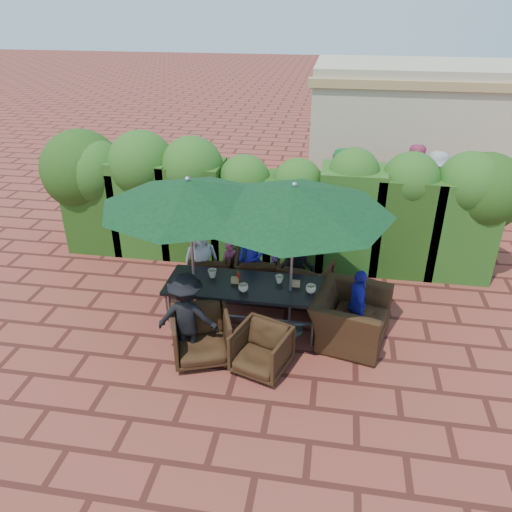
% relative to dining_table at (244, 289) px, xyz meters
% --- Properties ---
extents(ground, '(80.00, 80.00, 0.00)m').
position_rel_dining_table_xyz_m(ground, '(0.08, 0.02, -0.68)').
color(ground, maroon).
rests_on(ground, ground).
extents(dining_table, '(2.40, 0.90, 0.75)m').
position_rel_dining_table_xyz_m(dining_table, '(0.00, 0.00, 0.00)').
color(dining_table, black).
rests_on(dining_table, ground).
extents(umbrella_left, '(2.56, 2.56, 2.46)m').
position_rel_dining_table_xyz_m(umbrella_left, '(-0.77, -0.07, 1.54)').
color(umbrella_left, gray).
rests_on(umbrella_left, ground).
extents(umbrella_right, '(2.80, 2.80, 2.46)m').
position_rel_dining_table_xyz_m(umbrella_right, '(0.72, -0.05, 1.54)').
color(umbrella_right, gray).
rests_on(umbrella_right, ground).
extents(chair_far_left, '(0.78, 0.74, 0.74)m').
position_rel_dining_table_xyz_m(chair_far_left, '(-0.77, 1.05, -0.31)').
color(chair_far_left, black).
rests_on(chair_far_left, ground).
extents(chair_far_mid, '(0.87, 0.83, 0.80)m').
position_rel_dining_table_xyz_m(chair_far_mid, '(0.04, 1.05, -0.28)').
color(chair_far_mid, black).
rests_on(chair_far_mid, ground).
extents(chair_far_right, '(0.95, 0.92, 0.80)m').
position_rel_dining_table_xyz_m(chair_far_right, '(0.89, 0.93, -0.28)').
color(chair_far_right, black).
rests_on(chair_far_right, ground).
extents(chair_near_left, '(1.01, 0.98, 0.82)m').
position_rel_dining_table_xyz_m(chair_near_left, '(-0.46, -0.88, -0.26)').
color(chair_near_left, black).
rests_on(chair_near_left, ground).
extents(chair_near_right, '(0.88, 0.85, 0.73)m').
position_rel_dining_table_xyz_m(chair_near_right, '(0.43, -1.00, -0.31)').
color(chair_near_right, black).
rests_on(chair_near_right, ground).
extents(chair_end_right, '(1.02, 1.33, 1.04)m').
position_rel_dining_table_xyz_m(chair_end_right, '(1.64, -0.09, -0.16)').
color(chair_end_right, black).
rests_on(chair_end_right, ground).
extents(adult_far_left, '(0.71, 0.57, 1.24)m').
position_rel_dining_table_xyz_m(adult_far_left, '(-0.93, 0.91, -0.05)').
color(adult_far_left, silver).
rests_on(adult_far_left, ground).
extents(adult_far_mid, '(0.55, 0.48, 1.35)m').
position_rel_dining_table_xyz_m(adult_far_mid, '(-0.03, 0.94, -0.00)').
color(adult_far_mid, '#211FA8').
rests_on(adult_far_mid, ground).
extents(adult_far_right, '(0.63, 0.43, 1.21)m').
position_rel_dining_table_xyz_m(adult_far_right, '(0.76, 0.86, -0.07)').
color(adult_far_right, black).
rests_on(adult_far_right, ground).
extents(adult_near_left, '(0.89, 0.44, 1.36)m').
position_rel_dining_table_xyz_m(adult_near_left, '(-0.65, -0.88, 0.00)').
color(adult_near_left, black).
rests_on(adult_near_left, ground).
extents(adult_end_right, '(0.44, 0.71, 1.14)m').
position_rel_dining_table_xyz_m(adult_end_right, '(1.74, 0.01, -0.11)').
color(adult_end_right, '#211FA8').
rests_on(adult_end_right, ground).
extents(child_left, '(0.40, 0.37, 0.90)m').
position_rel_dining_table_xyz_m(child_left, '(-0.45, 1.10, -0.23)').
color(child_left, '#C64672').
rests_on(child_left, ground).
extents(child_right, '(0.29, 0.24, 0.78)m').
position_rel_dining_table_xyz_m(child_right, '(0.36, 0.98, -0.29)').
color(child_right, '#7A4699').
rests_on(child_right, ground).
extents(pedestrian_a, '(1.72, 1.38, 1.78)m').
position_rel_dining_table_xyz_m(pedestrian_a, '(1.39, 4.27, 0.21)').
color(pedestrian_a, '#278F44').
rests_on(pedestrian_a, ground).
extents(pedestrian_b, '(1.04, 0.82, 1.90)m').
position_rel_dining_table_xyz_m(pedestrian_b, '(2.89, 4.34, 0.27)').
color(pedestrian_b, '#C64672').
rests_on(pedestrian_b, ground).
extents(pedestrian_c, '(1.25, 1.05, 1.79)m').
position_rel_dining_table_xyz_m(pedestrian_c, '(3.37, 4.25, 0.22)').
color(pedestrian_c, gray).
rests_on(pedestrian_c, ground).
extents(cup_a, '(0.18, 0.18, 0.14)m').
position_rel_dining_table_xyz_m(cup_a, '(-0.91, -0.12, 0.14)').
color(cup_a, beige).
rests_on(cup_a, dining_table).
extents(cup_b, '(0.14, 0.14, 0.13)m').
position_rel_dining_table_xyz_m(cup_b, '(-0.53, 0.14, 0.14)').
color(cup_b, beige).
rests_on(cup_b, dining_table).
extents(cup_c, '(0.15, 0.15, 0.12)m').
position_rel_dining_table_xyz_m(cup_c, '(0.03, -0.20, 0.13)').
color(cup_c, beige).
rests_on(cup_c, dining_table).
extents(cup_d, '(0.13, 0.13, 0.12)m').
position_rel_dining_table_xyz_m(cup_d, '(0.53, 0.15, 0.13)').
color(cup_d, beige).
rests_on(cup_d, dining_table).
extents(cup_e, '(0.15, 0.15, 0.12)m').
position_rel_dining_table_xyz_m(cup_e, '(1.03, -0.07, 0.14)').
color(cup_e, beige).
rests_on(cup_e, dining_table).
extents(ketchup_bottle, '(0.04, 0.04, 0.17)m').
position_rel_dining_table_xyz_m(ketchup_bottle, '(-0.08, 0.02, 0.16)').
color(ketchup_bottle, '#B20C0A').
rests_on(ketchup_bottle, dining_table).
extents(sauce_bottle, '(0.04, 0.04, 0.17)m').
position_rel_dining_table_xyz_m(sauce_bottle, '(-0.11, 0.10, 0.16)').
color(sauce_bottle, '#4C230C').
rests_on(sauce_bottle, dining_table).
extents(serving_tray, '(0.35, 0.25, 0.02)m').
position_rel_dining_table_xyz_m(serving_tray, '(-0.93, -0.23, 0.08)').
color(serving_tray, tan).
rests_on(serving_tray, dining_table).
extents(number_block_left, '(0.12, 0.06, 0.10)m').
position_rel_dining_table_xyz_m(number_block_left, '(-0.14, 0.02, 0.12)').
color(number_block_left, tan).
rests_on(number_block_left, dining_table).
extents(number_block_right, '(0.12, 0.06, 0.10)m').
position_rel_dining_table_xyz_m(number_block_right, '(0.79, 0.07, 0.12)').
color(number_block_right, tan).
rests_on(number_block_right, dining_table).
extents(hedge_wall, '(9.10, 1.60, 2.46)m').
position_rel_dining_table_xyz_m(hedge_wall, '(-0.24, 2.34, 0.64)').
color(hedge_wall, '#1B3E10').
rests_on(hedge_wall, ground).
extents(building, '(6.20, 3.08, 3.20)m').
position_rel_dining_table_xyz_m(building, '(3.58, 7.01, 0.93)').
color(building, '#C1B78F').
rests_on(building, ground).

